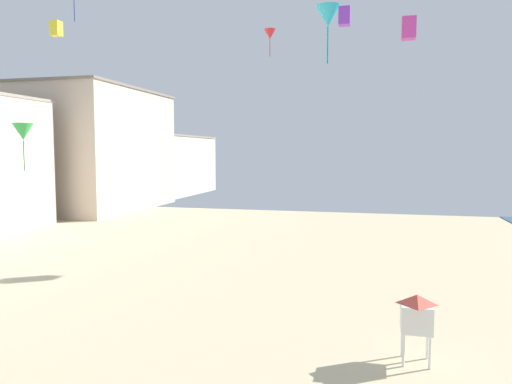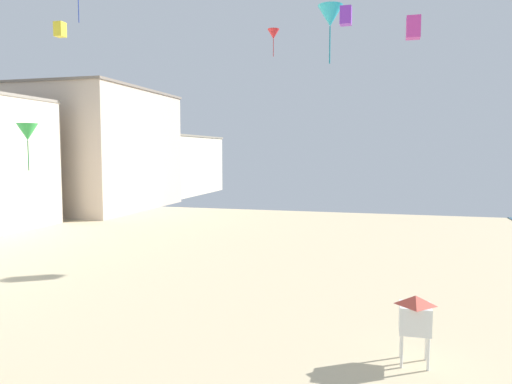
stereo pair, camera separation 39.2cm
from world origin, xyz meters
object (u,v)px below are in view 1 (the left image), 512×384
Objects in this scene: kite_purple_box at (344,16)px; kite_yellow_box_2 at (56,29)px; kite_cyan_delta at (328,16)px; kite_red_delta at (270,34)px; kite_green_delta at (23,132)px; lifeguard_stand at (417,314)px; kite_magenta_box at (409,28)px.

kite_yellow_box_2 is at bearing 178.98° from kite_purple_box.
kite_cyan_delta is 8.46m from kite_red_delta.
kite_purple_box is at bearing -1.02° from kite_yellow_box_2.
kite_yellow_box_2 is (-10.85, -9.52, -1.24)m from kite_red_delta.
kite_green_delta is 18.03m from kite_red_delta.
kite_purple_box is at bearing 124.16° from lifeguard_stand.
lifeguard_stand is 17.41m from kite_cyan_delta.
kite_magenta_box is at bearing 74.22° from kite_purple_box.
kite_purple_box is (-3.23, 7.10, 12.67)m from lifeguard_stand.
kite_green_delta is (-19.53, 0.42, -5.55)m from kite_purple_box.
kite_green_delta is 1.51× the size of kite_red_delta.
kite_cyan_delta is 2.00× the size of kite_magenta_box.
kite_magenta_box is 10.63m from kite_red_delta.
kite_yellow_box_2 is at bearing 169.44° from lifeguard_stand.
kite_cyan_delta is at bearing -114.92° from kite_magenta_box.
kite_magenta_box is 28.09m from kite_green_delta.
kite_magenta_box is at bearing 29.60° from kite_green_delta.
kite_magenta_box reaches higher than kite_purple_box.
kite_red_delta is at bearing 121.36° from kite_purple_box.
kite_yellow_box_2 is (-15.72, -2.67, -0.36)m from kite_cyan_delta.
kite_magenta_box is (0.64, 20.81, 15.16)m from lifeguard_stand.
kite_purple_box is 1.04× the size of kite_yellow_box_2.
kite_yellow_box_2 is (2.69, -0.12, 6.04)m from kite_green_delta.
kite_green_delta is (-18.41, -2.55, -6.40)m from kite_cyan_delta.
kite_cyan_delta is at bearing 9.63° from kite_yellow_box_2.
kite_cyan_delta is 19.66m from kite_green_delta.
lifeguard_stand is 2.98× the size of kite_yellow_box_2.
kite_magenta_box reaches higher than lifeguard_stand.
lifeguard_stand is at bearing -18.28° from kite_green_delta.
kite_cyan_delta is at bearing 7.90° from kite_green_delta.
kite_magenta_box is 1.89× the size of kite_yellow_box_2.
kite_red_delta is (-4.87, 6.86, 0.88)m from kite_cyan_delta.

